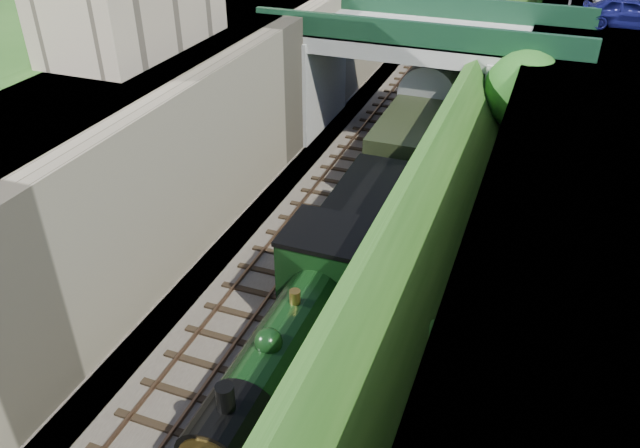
% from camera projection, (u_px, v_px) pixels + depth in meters
% --- Properties ---
extents(trackbed, '(10.00, 90.00, 0.20)m').
position_uv_depth(trackbed, '(389.00, 170.00, 31.53)').
color(trackbed, '#473F38').
rests_on(trackbed, ground).
extents(retaining_wall, '(1.00, 90.00, 7.00)m').
position_uv_depth(retaining_wall, '(287.00, 92.00, 31.37)').
color(retaining_wall, '#756B56').
rests_on(retaining_wall, ground).
extents(street_plateau_left, '(6.00, 90.00, 7.00)m').
position_uv_depth(street_plateau_left, '(225.00, 84.00, 32.43)').
color(street_plateau_left, '#262628').
rests_on(street_plateau_left, ground).
extents(street_plateau_right, '(8.00, 90.00, 6.25)m').
position_uv_depth(street_plateau_right, '(604.00, 144.00, 27.06)').
color(street_plateau_right, '#262628').
rests_on(street_plateau_right, ground).
extents(embankment_slope, '(4.33, 90.00, 6.36)m').
position_uv_depth(embankment_slope, '(489.00, 155.00, 27.36)').
color(embankment_slope, '#1E4714').
rests_on(embankment_slope, ground).
extents(track_left, '(2.50, 90.00, 0.20)m').
position_uv_depth(track_left, '(351.00, 161.00, 32.05)').
color(track_left, black).
rests_on(track_left, trackbed).
extents(track_right, '(2.50, 90.00, 0.20)m').
position_uv_depth(track_right, '(412.00, 171.00, 31.09)').
color(track_right, black).
rests_on(track_right, trackbed).
extents(road_bridge, '(16.00, 6.40, 7.25)m').
position_uv_depth(road_bridge, '(431.00, 72.00, 32.29)').
color(road_bridge, gray).
rests_on(road_bridge, ground).
extents(tree, '(3.60, 3.80, 6.60)m').
position_uv_depth(tree, '(527.00, 93.00, 28.00)').
color(tree, black).
rests_on(tree, ground).
extents(car_blue, '(4.56, 1.96, 1.53)m').
position_uv_depth(car_blue, '(629.00, 13.00, 30.85)').
color(car_blue, '#131453').
rests_on(car_blue, street_plateau_right).
extents(locomotive, '(3.10, 10.22, 3.83)m').
position_uv_depth(locomotive, '(294.00, 343.00, 18.26)').
color(locomotive, black).
rests_on(locomotive, trackbed).
extents(tender, '(2.70, 6.00, 3.05)m').
position_uv_depth(tender, '(368.00, 225.00, 24.23)').
color(tender, black).
rests_on(tender, trackbed).
extents(coach_front, '(2.90, 18.00, 3.70)m').
position_uv_depth(coach_front, '(436.00, 104.00, 33.98)').
color(coach_front, black).
rests_on(coach_front, trackbed).
extents(coach_middle, '(2.90, 18.00, 3.70)m').
position_uv_depth(coach_middle, '(486.00, 21.00, 48.85)').
color(coach_middle, black).
rests_on(coach_middle, trackbed).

